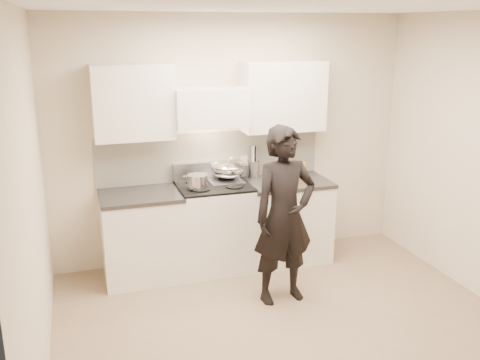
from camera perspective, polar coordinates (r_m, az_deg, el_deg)
name	(u,v)px	position (r m, az deg, el deg)	size (l,w,h in m)	color
ground_plane	(290,329)	(4.88, 5.35, -15.53)	(4.00, 4.00, 0.00)	#886B54
room_shell	(272,142)	(4.59, 3.41, 4.04)	(4.04, 3.54, 2.70)	#C3B397
stove	(215,226)	(5.80, -2.72, -4.96)	(0.76, 0.65, 0.96)	silver
counter_right	(286,220)	(6.05, 4.92, -4.23)	(0.92, 0.67, 0.92)	silver
counter_left	(142,236)	(5.67, -10.40, -5.86)	(0.82, 0.67, 0.92)	silver
wok	(228,169)	(5.80, -1.26, 1.14)	(0.38, 0.47, 0.30)	#BABABA
stock_pot	(198,181)	(5.49, -4.55, -0.12)	(0.28, 0.27, 0.14)	#BABABA
utensil_crock	(253,168)	(6.00, 1.44, 1.33)	(0.13, 0.13, 0.36)	#AFAEB7
spice_jar	(273,175)	(5.97, 3.51, 0.55)	(0.04, 0.04, 0.08)	#E35B12
oil_glass	(302,169)	(6.10, 6.64, 1.19)	(0.09, 0.09, 0.16)	orange
person	(284,216)	(5.01, 4.75, -3.82)	(0.62, 0.41, 1.70)	black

